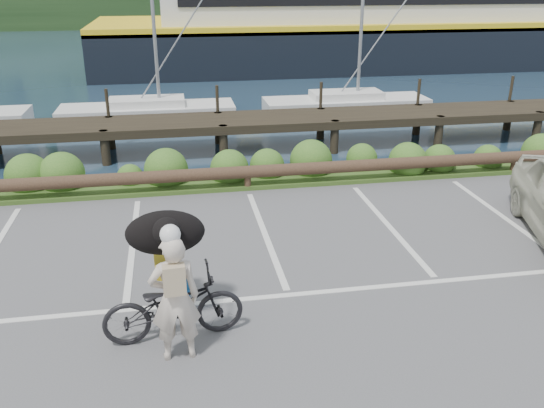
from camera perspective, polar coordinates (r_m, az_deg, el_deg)
The scene contains 7 objects.
ground at distance 9.84m, azimuth 1.19°, elevation -7.85°, with size 72.00×72.00×0.00m, color #504F52.
harbor_backdrop at distance 87.00m, azimuth -9.01°, elevation 18.49°, with size 170.00×160.00×30.00m.
vegetation_strip at distance 14.60m, azimuth -2.79°, elevation 2.57°, with size 34.00×1.60×0.10m, color #3D5B21.
log_rail at distance 13.96m, azimuth -2.42°, elevation 1.44°, with size 32.00×0.30×0.60m, color #443021, non-canonical shape.
bicycle at distance 8.36m, azimuth -9.75°, elevation -9.91°, with size 0.69×1.98×1.04m, color black.
cyclist at distance 7.76m, azimuth -9.60°, elevation -9.23°, with size 0.66×0.44×1.82m, color beige.
dog at distance 8.52m, azimuth -10.53°, elevation -2.80°, with size 1.16×0.56×0.67m, color black.
Camera 1 is at (-1.67, -8.37, 4.89)m, focal length 38.00 mm.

